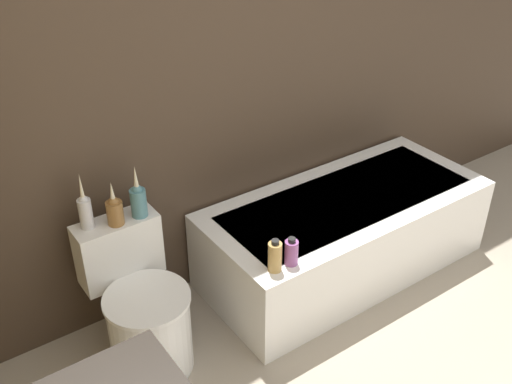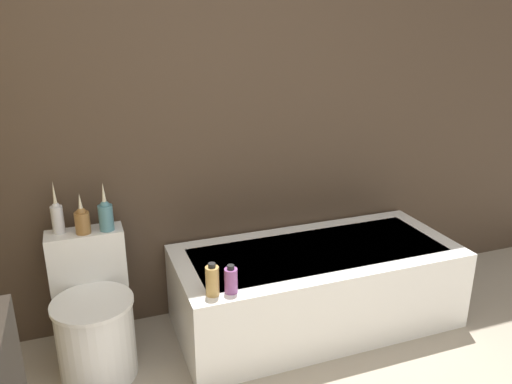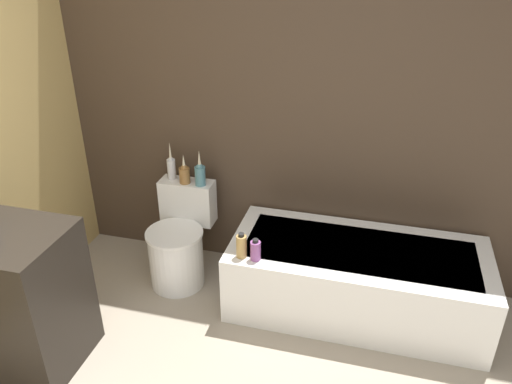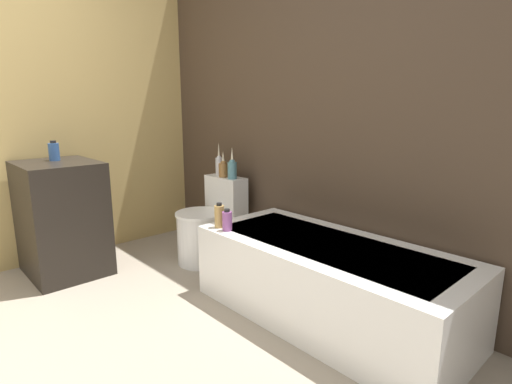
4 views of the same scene
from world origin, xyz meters
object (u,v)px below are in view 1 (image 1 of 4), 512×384
vase_gold (85,210)px  shampoo_bottle_short (291,252)px  bathtub (344,233)px  vase_silver (115,210)px  vase_bronze (138,199)px  shampoo_bottle_tall (275,256)px  toilet (143,311)px

vase_gold → shampoo_bottle_short: 0.96m
bathtub → vase_silver: (-1.26, 0.20, 0.53)m
vase_bronze → shampoo_bottle_tall: size_ratio=1.54×
vase_bronze → vase_silver: bearing=-179.9°
toilet → vase_bronze: 0.54m
vase_silver → shampoo_bottle_short: 0.84m
toilet → shampoo_bottle_short: (0.65, -0.30, 0.25)m
toilet → shampoo_bottle_tall: (0.56, -0.29, 0.26)m
vase_silver → vase_bronze: size_ratio=0.84×
vase_silver → bathtub: bearing=-9.0°
vase_bronze → shampoo_bottle_short: (0.53, -0.48, -0.24)m
bathtub → vase_silver: vase_silver is taller
vase_gold → vase_silver: size_ratio=1.28×
shampoo_bottle_tall → bathtub: bearing=21.2°
toilet → shampoo_bottle_short: toilet is taller
vase_gold → bathtub: bearing=-10.1°
bathtub → vase_silver: bearing=171.0°
toilet → vase_bronze: (0.12, 0.18, 0.49)m
vase_silver → shampoo_bottle_short: (0.65, -0.48, -0.22)m
vase_silver → shampoo_bottle_tall: (0.56, -0.47, -0.21)m
vase_bronze → bathtub: bearing=-9.9°
vase_bronze → shampoo_bottle_short: bearing=-42.2°
toilet → vase_gold: size_ratio=2.49×
vase_bronze → shampoo_bottle_tall: 0.68m
shampoo_bottle_tall → vase_bronze: bearing=132.8°
bathtub → shampoo_bottle_tall: shampoo_bottle_tall is taller
shampoo_bottle_tall → shampoo_bottle_short: (0.09, -0.01, -0.01)m
vase_gold → vase_bronze: vase_gold is taller
vase_silver → shampoo_bottle_tall: size_ratio=1.29×
bathtub → vase_bronze: (-1.14, 0.20, 0.54)m
vase_gold → vase_silver: vase_gold is taller
bathtub → vase_gold: 1.50m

